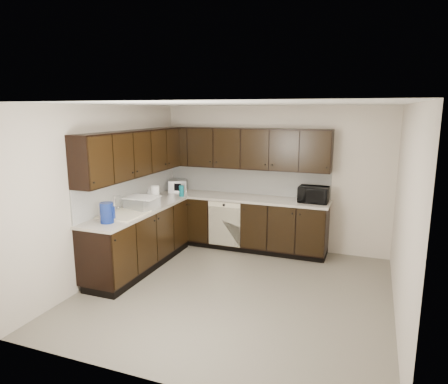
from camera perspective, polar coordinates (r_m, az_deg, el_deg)
The scene contains 20 objects.
floor at distance 5.60m, azimuth 1.71°, elevation -14.01°, with size 4.00×4.00×0.00m, color gray.
ceiling at distance 5.05m, azimuth 1.88°, elevation 12.47°, with size 4.00×4.00×0.00m, color white.
wall_back at distance 7.07m, azimuth 7.06°, elevation 1.99°, with size 4.00×0.02×2.50m, color beige.
wall_left at distance 6.12m, azimuth -16.22°, elevation 0.09°, with size 0.02×4.00×2.50m, color beige.
wall_right at distance 4.94m, azimuth 24.36°, elevation -3.20°, with size 0.02×4.00×2.50m, color beige.
wall_front at distance 3.43m, azimuth -9.23°, elevation -8.57°, with size 4.00×0.02×2.50m, color beige.
lower_cabinets at distance 6.76m, azimuth -3.30°, elevation -5.69°, with size 3.00×2.80×0.90m.
countertop at distance 6.63m, azimuth -3.38°, elevation -1.51°, with size 3.03×2.83×0.04m.
backsplash at distance 6.85m, azimuth -4.29°, elevation 1.13°, with size 3.00×2.80×0.48m.
upper_cabinets at distance 6.61m, azimuth -3.88°, elevation 5.93°, with size 3.00×2.80×0.70m.
dishwasher at distance 6.88m, azimuth 0.04°, elevation -4.21°, with size 0.58×0.04×0.78m.
sink at distance 6.01m, azimuth -13.65°, elevation -3.59°, with size 0.54×0.82×0.42m.
microwave at distance 6.67m, azimuth 12.65°, elevation -0.36°, with size 0.48×0.32×0.26m, color black.
soap_bottle_a at distance 6.27m, azimuth -10.20°, elevation -1.42°, with size 0.08×0.08×0.18m, color gray.
soap_bottle_b at distance 6.82m, azimuth -10.66°, elevation -0.22°, with size 0.08×0.08×0.22m, color gray.
toaster_oven at distance 7.46m, azimuth -6.65°, elevation 0.90°, with size 0.33×0.25×0.21m, color #B3B3B6.
storage_bin at distance 6.20m, azimuth -11.68°, elevation -1.57°, with size 0.48×0.35×0.19m, color silver.
blue_pitcher at distance 5.56m, azimuth -16.40°, elevation -2.87°, with size 0.18×0.18×0.28m, color navy.
teal_tumbler at distance 7.01m, azimuth -6.10°, elevation 0.14°, with size 0.09×0.09×0.19m, color #0B6D7D.
paper_towel_roll at distance 6.46m, azimuth -9.80°, elevation -0.45°, with size 0.14×0.14×0.30m, color white.
Camera 1 is at (1.63, -4.78, 2.43)m, focal length 32.00 mm.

